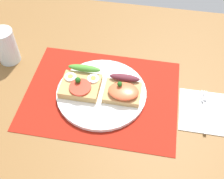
# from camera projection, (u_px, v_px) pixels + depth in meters

# --- Properties ---
(ground_plane) EXTENTS (1.20, 0.90, 0.03)m
(ground_plane) POSITION_uv_depth(u_px,v_px,m) (102.00, 98.00, 0.83)
(ground_plane) COLOR brown
(placemat) EXTENTS (0.43, 0.32, 0.00)m
(placemat) POSITION_uv_depth(u_px,v_px,m) (102.00, 94.00, 0.82)
(placemat) COLOR #9B1A0D
(placemat) RESTS_ON ground_plane
(plate) EXTENTS (0.25, 0.25, 0.01)m
(plate) POSITION_uv_depth(u_px,v_px,m) (101.00, 93.00, 0.81)
(plate) COLOR white
(plate) RESTS_ON placemat
(sandwich_egg_tomato) EXTENTS (0.11, 0.11, 0.04)m
(sandwich_egg_tomato) POSITION_uv_depth(u_px,v_px,m) (81.00, 83.00, 0.81)
(sandwich_egg_tomato) COLOR tan
(sandwich_egg_tomato) RESTS_ON plate
(sandwich_salmon) EXTENTS (0.10, 0.09, 0.05)m
(sandwich_salmon) POSITION_uv_depth(u_px,v_px,m) (123.00, 90.00, 0.79)
(sandwich_salmon) COLOR tan
(sandwich_salmon) RESTS_ON plate
(napkin) EXTENTS (0.14, 0.14, 0.01)m
(napkin) POSITION_uv_depth(u_px,v_px,m) (205.00, 111.00, 0.78)
(napkin) COLOR white
(napkin) RESTS_ON ground_plane
(fork) EXTENTS (0.02, 0.14, 0.00)m
(fork) POSITION_uv_depth(u_px,v_px,m) (205.00, 110.00, 0.78)
(fork) COLOR #B7B7BC
(fork) RESTS_ON napkin
(drinking_glass) EXTENTS (0.06, 0.06, 0.11)m
(drinking_glass) POSITION_uv_depth(u_px,v_px,m) (6.00, 46.00, 0.87)
(drinking_glass) COLOR silver
(drinking_glass) RESTS_ON ground_plane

